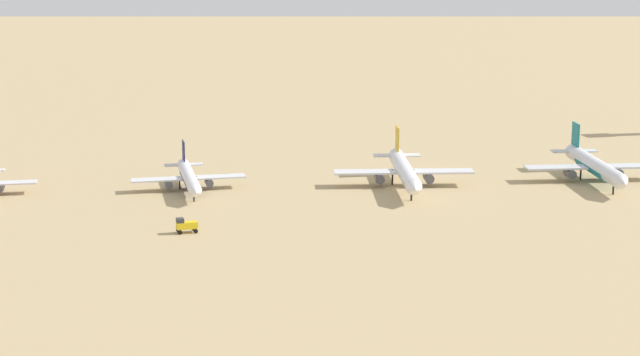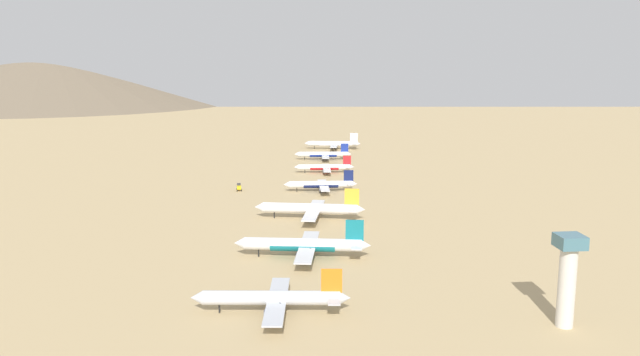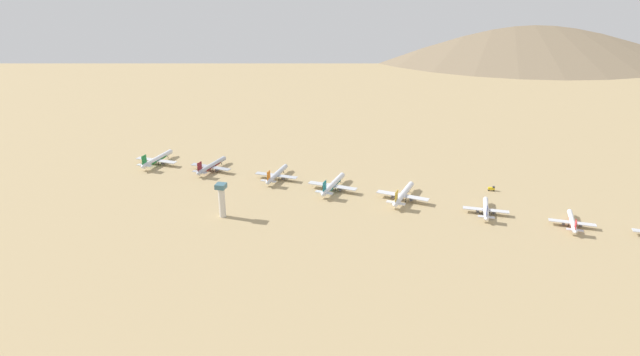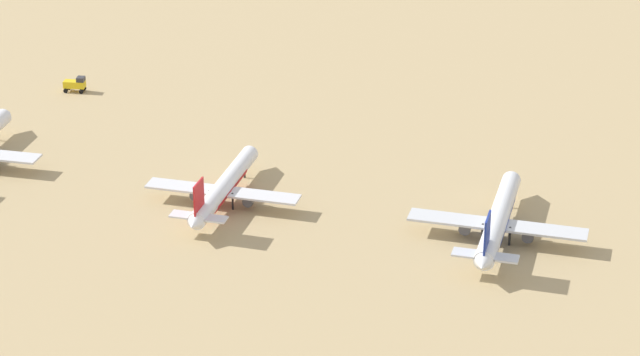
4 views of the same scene
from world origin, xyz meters
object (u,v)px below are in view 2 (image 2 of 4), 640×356
Objects in this scene: parked_jet_2 at (325,167)px; parked_jet_3 at (321,185)px; control_tower at (568,275)px; parked_jet_5 at (304,245)px; parked_jet_4 at (311,209)px; parked_jet_0 at (333,144)px; service_truck at (239,187)px; parked_jet_1 at (324,154)px; parked_jet_6 at (273,298)px.

parked_jet_3 is (8.01, 58.94, 0.21)m from parked_jet_2.
parked_jet_5 is at bearing -45.75° from control_tower.
parked_jet_4 is at bearing -97.36° from parked_jet_5.
parked_jet_0 is at bearing -86.36° from control_tower.
service_truck is at bearing -8.54° from parked_jet_3.
parked_jet_3 is (12.75, 114.04, -0.06)m from parked_jet_1.
parked_jet_0 reaches higher than parked_jet_3.
parked_jet_1 is at bearing -118.78° from service_truck.
parked_jet_0 is 0.91× the size of parked_jet_4.
parked_jet_0 is 1.10× the size of parked_jet_1.
parked_jet_6 is (39.11, 231.77, 0.78)m from parked_jet_2.
parked_jet_6 is at bearing 80.51° from parked_jet_0.
parked_jet_2 is at bearing 85.09° from parked_jet_1.
parked_jet_0 is 112.32m from parked_jet_2.
parked_jet_3 is at bearing 82.26° from parked_jet_2.
parked_jet_0 is at bearing -99.32° from parked_jet_2.
parked_jet_3 reaches higher than service_truck.
parked_jet_6 is (20.18, 110.28, -0.47)m from parked_jet_4.
parked_jet_5 is at bearing -103.63° from parked_jet_6.
parked_jet_5 is (7.50, 58.02, -0.08)m from parked_jet_4.
parked_jet_2 is 0.84× the size of parked_jet_6.
parked_jet_2 is at bearing -80.62° from control_tower.
parked_jet_1 is at bearing -97.57° from parked_jet_5.
parked_jet_4 is at bearing 82.37° from parked_jet_1.
parked_jet_1 is at bearing 76.43° from parked_jet_0.
service_truck is at bearing -64.19° from control_tower.
parked_jet_3 is 1.58× the size of control_tower.
parked_jet_5 reaches higher than parked_jet_1.
parked_jet_3 reaches higher than parked_jet_2.
parked_jet_4 reaches higher than parked_jet_2.
parked_jet_4 reaches higher than parked_jet_0.
parked_jet_1 is at bearing -94.91° from parked_jet_2.
control_tower is at bearing 96.82° from parked_jet_1.
service_truck is (72.29, 162.86, -2.39)m from parked_jet_0.
control_tower is at bearing 93.64° from parked_jet_0.
parked_jet_6 is (57.30, 342.61, 0.08)m from parked_jet_0.
parked_jet_4 is at bearing 80.10° from parked_jet_3.
parked_jet_0 is 0.99× the size of parked_jet_6.
parked_jet_6 reaches higher than parked_jet_2.
parked_jet_1 is 55.29m from parked_jet_2.
parked_jet_0 is 57.35m from parked_jet_1.
parked_jet_5 is (31.17, 234.60, 0.89)m from parked_jet_1.
control_tower is at bearing 115.24° from parked_jet_4.
service_truck is (46.09, -6.92, -1.90)m from parked_jet_3.
parked_jet_6 is at bearing 81.31° from parked_jet_1.
parked_jet_0 is 1.12× the size of parked_jet_3.
parked_jet_3 is 175.61m from parked_jet_6.
parked_jet_3 is (26.20, 169.78, -0.49)m from parked_jet_0.
parked_jet_4 reaches higher than service_truck.
parked_jet_5 is 130.48m from service_truck.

